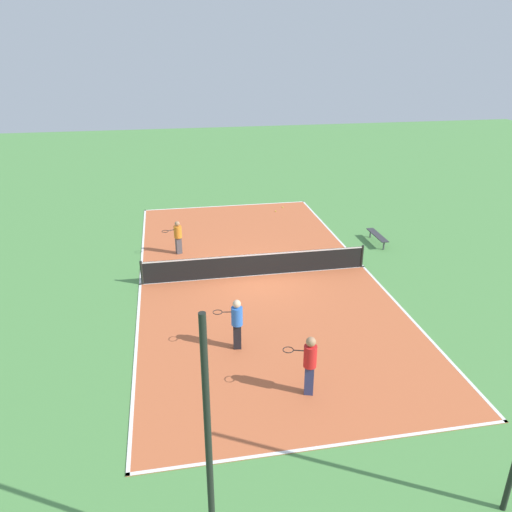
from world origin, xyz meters
TOP-DOWN VIEW (x-y plane):
  - ground_plane at (0.00, 0.00)m, footprint 80.00×80.00m
  - court_surface at (0.00, 0.00)m, footprint 9.66×19.79m
  - tennis_net at (0.00, 0.00)m, footprint 9.46×0.10m
  - bench at (-6.48, -2.55)m, footprint 0.36×1.93m
  - player_coach_red at (-0.04, 7.83)m, footprint 0.99×0.58m
  - player_center_orange at (3.10, -2.97)m, footprint 0.99×0.63m
  - player_near_blue at (1.58, 5.24)m, footprint 0.97×0.47m
  - tennis_ball_far_baseline at (-2.66, -8.20)m, footprint 0.07×0.07m
  - tennis_ball_midcourt at (-3.25, -8.87)m, footprint 0.07×0.07m
  - fence_post_back_right at (3.06, 12.19)m, footprint 0.12×0.12m

SIDE VIEW (x-z plane):
  - ground_plane at x=0.00m, z-range 0.00..0.00m
  - court_surface at x=0.00m, z-range 0.00..0.02m
  - tennis_ball_far_baseline at x=-2.66m, z-range 0.02..0.09m
  - tennis_ball_midcourt at x=-3.25m, z-range 0.02..0.09m
  - bench at x=-6.48m, z-range 0.17..0.62m
  - tennis_net at x=0.00m, z-range 0.03..1.04m
  - player_center_orange at x=3.10m, z-range 0.13..1.71m
  - player_near_blue at x=1.58m, z-range 0.16..1.88m
  - player_coach_red at x=-0.04m, z-range 0.17..2.00m
  - fence_post_back_right at x=3.06m, z-range 0.00..5.37m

